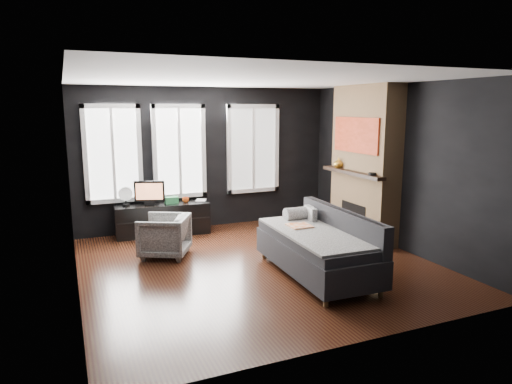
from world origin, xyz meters
name	(u,v)px	position (x,y,z in m)	size (l,w,h in m)	color
floor	(258,265)	(0.00, 0.00, 0.00)	(5.00, 5.00, 0.00)	black
ceiling	(258,79)	(0.00, 0.00, 2.70)	(5.00, 5.00, 0.00)	white
wall_back	(207,158)	(0.00, 2.50, 1.35)	(5.00, 0.02, 2.70)	black
wall_left	(71,187)	(-2.50, 0.00, 1.35)	(0.02, 5.00, 2.70)	black
wall_right	(397,167)	(2.50, 0.00, 1.35)	(0.02, 5.00, 2.70)	black
windows	(183,104)	(-0.45, 2.46, 2.38)	(4.00, 0.16, 1.76)	white
fireplace	(365,163)	(2.30, 0.60, 1.35)	(0.70, 1.62, 2.70)	#93724C
sofa	(317,244)	(0.59, -0.70, 0.46)	(1.06, 2.12, 0.91)	#252528
stripe_pillow	(310,218)	(0.84, -0.08, 0.66)	(0.08, 0.35, 0.35)	gray
armchair	(164,234)	(-1.19, 0.95, 0.36)	(0.71, 0.66, 0.73)	white
media_console	(163,219)	(-0.95, 2.24, 0.29)	(1.69, 0.53, 0.58)	black
monitor	(149,191)	(-1.17, 2.23, 0.83)	(0.55, 0.12, 0.49)	black
desk_fan	(126,196)	(-1.59, 2.31, 0.76)	(0.25, 0.25, 0.35)	#A2A2A2
mug	(186,199)	(-0.53, 2.17, 0.64)	(0.12, 0.10, 0.12)	#DC4F16
book	(196,194)	(-0.31, 2.24, 0.70)	(0.18, 0.02, 0.25)	#B1A58C
storage_box	(172,200)	(-0.79, 2.18, 0.64)	(0.23, 0.15, 0.13)	#2C7C44
mantel_vase	(338,163)	(2.05, 1.05, 1.32)	(0.18, 0.19, 0.18)	gold
mantel_clock	(372,174)	(2.05, 0.05, 1.25)	(0.13, 0.13, 0.04)	black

